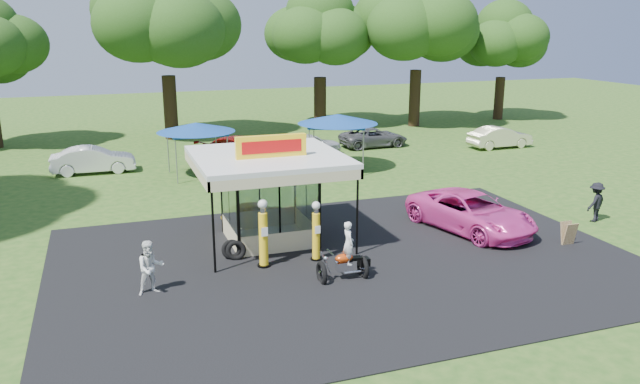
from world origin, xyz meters
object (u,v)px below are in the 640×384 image
Objects in this scene: pink_sedan at (471,212)px; bg_car_a at (93,160)px; motorcycle at (346,256)px; spectator_east_a at (596,202)px; tent_west at (196,128)px; gas_pump_left at (263,235)px; kiosk_car at (256,213)px; spectator_west at (151,268)px; bg_car_d at (374,137)px; bg_car_b at (242,149)px; bg_car_c at (309,144)px; a_frame_sign at (568,234)px; gas_station_kiosk at (269,196)px; bg_car_e at (500,137)px; tent_east at (338,119)px; gas_pump_right at (316,233)px.

bg_car_a is (-14.27, 15.52, -0.03)m from pink_sedan.
spectator_east_a is (12.11, 2.25, 0.05)m from motorcycle.
tent_west reaches higher than motorcycle.
bg_car_a is (-19.85, 16.22, -0.10)m from spectator_east_a.
gas_pump_left is 4.88m from kiosk_car.
kiosk_car is 7.39m from spectator_west.
spectator_west is at bearing -165.89° from gas_pump_left.
kiosk_car is 0.61× the size of bg_car_d.
bg_car_b is 1.31× the size of bg_car_c.
bg_car_c is at bearing 103.68° from a_frame_sign.
gas_station_kiosk is 6.08× the size of a_frame_sign.
spectator_west reaches higher than pink_sedan.
bg_car_e is at bearing -112.35° from bg_car_c.
bg_car_c is at bearing 66.22° from gas_station_kiosk.
bg_car_a is 12.72m from bg_car_c.
tent_east reaches higher than tent_west.
tent_east is at bearing 136.57° from bg_car_d.
gas_pump_left is 22.08m from bg_car_d.
kiosk_car is (0.88, 4.76, -0.68)m from gas_pump_left.
bg_car_c is (6.36, 12.23, 0.24)m from kiosk_car.
tent_west is (-11.42, 15.65, 2.19)m from a_frame_sign.
motorcycle reaches higher than kiosk_car.
gas_station_kiosk is at bearing -85.11° from tent_west.
gas_pump_right is at bearing -168.02° from kiosk_car.
kiosk_car is 13.79m from bg_car_c.
gas_station_kiosk is at bearing 107.35° from motorcycle.
kiosk_car is at bearing -129.39° from tent_east.
spectator_east_a is (14.38, 0.36, -0.32)m from gas_pump_left.
bg_car_b is at bearing 84.41° from bg_car_e.
tent_west is at bearing 127.47° from a_frame_sign.
gas_pump_left is at bearing 143.68° from bg_car_d.
pink_sedan reaches higher than bg_car_a.
bg_car_b is at bearing 86.56° from gas_pump_right.
gas_pump_left is 1.40× the size of spectator_west.
bg_car_d is at bearing 88.59° from a_frame_sign.
motorcycle is 0.37× the size of bg_car_b.
bg_car_b is 4.39m from bg_car_c.
a_frame_sign is 0.53× the size of spectator_east_a.
gas_pump_left is at bearing 169.54° from kiosk_car.
tent_west is at bearing 172.51° from tent_east.
gas_station_kiosk reaches higher than bg_car_e.
bg_car_a reaches higher than bg_car_e.
bg_car_a is 0.81× the size of bg_car_b.
a_frame_sign is 0.19× the size of bg_car_d.
bg_car_a is 8.35m from bg_car_b.
gas_pump_left reaches higher than a_frame_sign.
kiosk_car is 0.67× the size of bg_car_c.
pink_sedan is at bearing -55.48° from tent_west.
bg_car_a reaches higher than bg_car_c.
bg_car_b is (-5.92, 15.45, 0.03)m from pink_sedan.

